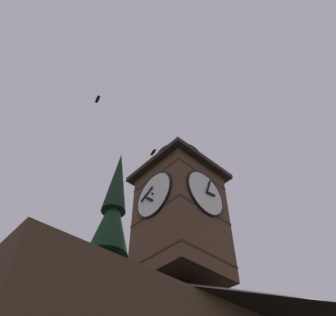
% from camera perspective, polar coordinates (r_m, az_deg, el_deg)
% --- Properties ---
extents(clock_tower, '(4.01, 4.01, 8.60)m').
position_cam_1_polar(clock_tower, '(16.39, 2.08, -8.68)').
color(clock_tower, brown).
rests_on(clock_tower, building_main).
extents(pine_tree_behind, '(5.33, 5.33, 20.43)m').
position_cam_1_polar(pine_tree_behind, '(20.11, -11.89, -24.98)').
color(pine_tree_behind, '#473323').
rests_on(pine_tree_behind, ground_plane).
extents(flying_bird_high, '(0.33, 0.67, 0.15)m').
position_cam_1_polar(flying_bird_high, '(23.59, -12.02, 9.82)').
color(flying_bird_high, black).
extents(flying_bird_low, '(0.31, 0.64, 0.14)m').
position_cam_1_polar(flying_bird_low, '(22.38, -2.55, 1.01)').
color(flying_bird_low, black).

